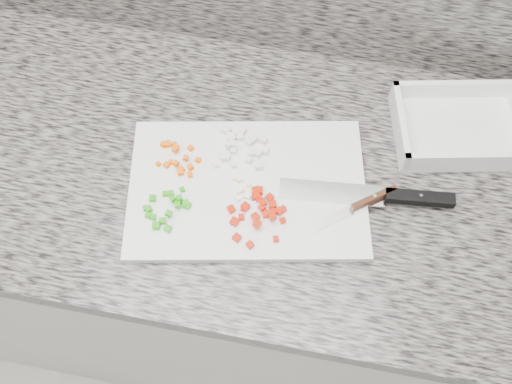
% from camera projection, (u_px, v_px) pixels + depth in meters
% --- Properties ---
extents(cabinet, '(3.92, 0.62, 0.86)m').
position_uv_depth(cabinet, '(215.00, 252.00, 1.48)').
color(cabinet, silver).
rests_on(cabinet, ground).
extents(countertop, '(3.96, 0.64, 0.04)m').
position_uv_depth(countertop, '(200.00, 161.00, 1.09)').
color(countertop, '#67625B').
rests_on(countertop, cabinet).
extents(cutting_board, '(0.47, 0.36, 0.01)m').
position_uv_depth(cutting_board, '(247.00, 188.00, 1.03)').
color(cutting_board, silver).
rests_on(cutting_board, countertop).
extents(carrot_pile, '(0.08, 0.07, 0.02)m').
position_uv_depth(carrot_pile, '(178.00, 158.00, 1.04)').
color(carrot_pile, '#F05E05').
rests_on(carrot_pile, cutting_board).
extents(onion_pile, '(0.10, 0.10, 0.02)m').
position_uv_depth(onion_pile, '(242.00, 145.00, 1.06)').
color(onion_pile, silver).
rests_on(onion_pile, cutting_board).
extents(green_pepper_pile, '(0.08, 0.09, 0.02)m').
position_uv_depth(green_pepper_pile, '(167.00, 208.00, 0.99)').
color(green_pepper_pile, '#26960D').
rests_on(green_pepper_pile, cutting_board).
extents(red_pepper_pile, '(0.11, 0.12, 0.02)m').
position_uv_depth(red_pepper_pile, '(258.00, 210.00, 0.99)').
color(red_pepper_pile, red).
rests_on(red_pepper_pile, cutting_board).
extents(garlic_pile, '(0.05, 0.05, 0.01)m').
position_uv_depth(garlic_pile, '(243.00, 188.00, 1.02)').
color(garlic_pile, '#F9E9C0').
rests_on(garlic_pile, cutting_board).
extents(chef_knife, '(0.31, 0.06, 0.02)m').
position_uv_depth(chef_knife, '(389.00, 196.00, 1.01)').
color(chef_knife, silver).
rests_on(chef_knife, cutting_board).
extents(paring_knife, '(0.15, 0.12, 0.02)m').
position_uv_depth(paring_knife, '(363.00, 204.00, 1.00)').
color(paring_knife, silver).
rests_on(paring_knife, cutting_board).
extents(tray, '(0.27, 0.22, 0.05)m').
position_uv_depth(tray, '(459.00, 128.00, 1.08)').
color(tray, silver).
rests_on(tray, countertop).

